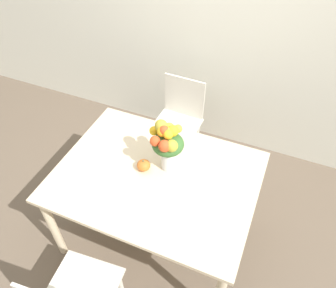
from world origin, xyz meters
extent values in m
plane|color=brown|center=(0.00, 0.00, 0.00)|extent=(12.00, 12.00, 0.00)
cube|color=silver|center=(0.00, 1.39, 1.35)|extent=(8.00, 0.06, 2.70)
cube|color=beige|center=(0.00, 0.00, 0.74)|extent=(1.41, 1.06, 0.03)
cylinder|color=beige|center=(-0.65, -0.47, 0.36)|extent=(0.06, 0.06, 0.73)
cylinder|color=beige|center=(-0.65, 0.47, 0.36)|extent=(0.06, 0.06, 0.73)
cylinder|color=beige|center=(0.65, 0.47, 0.36)|extent=(0.06, 0.06, 0.73)
cylinder|color=silver|center=(0.05, 0.10, 0.85)|extent=(0.09, 0.09, 0.19)
cylinder|color=silver|center=(0.05, 0.10, 0.81)|extent=(0.08, 0.08, 0.10)
cylinder|color=#38662D|center=(0.07, 0.10, 0.88)|extent=(0.01, 0.01, 0.24)
cylinder|color=#38662D|center=(0.06, 0.12, 0.88)|extent=(0.01, 0.01, 0.24)
cylinder|color=#38662D|center=(0.03, 0.11, 0.88)|extent=(0.01, 0.01, 0.24)
cylinder|color=#38662D|center=(0.03, 0.09, 0.88)|extent=(0.01, 0.01, 0.24)
cylinder|color=#38662D|center=(0.06, 0.08, 0.88)|extent=(0.01, 0.01, 0.24)
ellipsoid|color=#38662D|center=(0.05, 0.10, 0.99)|extent=(0.22, 0.22, 0.13)
sphere|color=yellow|center=(0.01, 0.10, 1.10)|extent=(0.07, 0.07, 0.07)
sphere|color=yellow|center=(-0.07, 0.14, 1.03)|extent=(0.06, 0.06, 0.06)
sphere|color=#AD9E33|center=(0.09, 0.17, 1.09)|extent=(0.06, 0.06, 0.06)
sphere|color=yellow|center=(0.01, 0.20, 1.04)|extent=(0.08, 0.08, 0.08)
sphere|color=#AD9E33|center=(0.10, 0.04, 1.05)|extent=(0.08, 0.08, 0.08)
sphere|color=yellow|center=(0.06, 0.08, 1.10)|extent=(0.07, 0.07, 0.07)
sphere|color=yellow|center=(0.05, 0.10, 1.10)|extent=(0.07, 0.07, 0.07)
sphere|color=#D64C23|center=(0.02, 0.10, 1.11)|extent=(0.07, 0.07, 0.07)
sphere|color=#AD9E33|center=(-0.01, 0.13, 1.11)|extent=(0.09, 0.09, 0.09)
sphere|color=#D64C23|center=(-0.02, 0.04, 1.06)|extent=(0.07, 0.07, 0.07)
sphere|color=#D64C23|center=(0.06, 0.02, 1.06)|extent=(0.08, 0.08, 0.08)
sphere|color=yellow|center=(0.07, 0.13, 1.10)|extent=(0.08, 0.08, 0.08)
ellipsoid|color=orange|center=(-0.11, 0.02, 0.79)|extent=(0.10, 0.10, 0.08)
cylinder|color=brown|center=(-0.11, 0.02, 0.84)|extent=(0.01, 0.01, 0.02)
cube|color=silver|center=(-0.19, 0.84, 0.46)|extent=(0.43, 0.43, 0.02)
cylinder|color=silver|center=(-0.36, 0.67, 0.22)|extent=(0.04, 0.04, 0.45)
cylinder|color=silver|center=(-0.02, 0.66, 0.22)|extent=(0.04, 0.04, 0.45)
cylinder|color=silver|center=(-0.35, 1.01, 0.22)|extent=(0.04, 0.04, 0.45)
cylinder|color=silver|center=(-0.01, 1.00, 0.22)|extent=(0.04, 0.04, 0.45)
cube|color=silver|center=(-0.18, 1.04, 0.68)|extent=(0.40, 0.03, 0.42)
cylinder|color=silver|center=(0.00, -0.62, 0.22)|extent=(0.04, 0.04, 0.45)
cylinder|color=silver|center=(-0.34, -0.65, 0.22)|extent=(0.04, 0.04, 0.45)
camera|label=1|loc=(0.66, -1.33, 2.54)|focal=35.00mm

